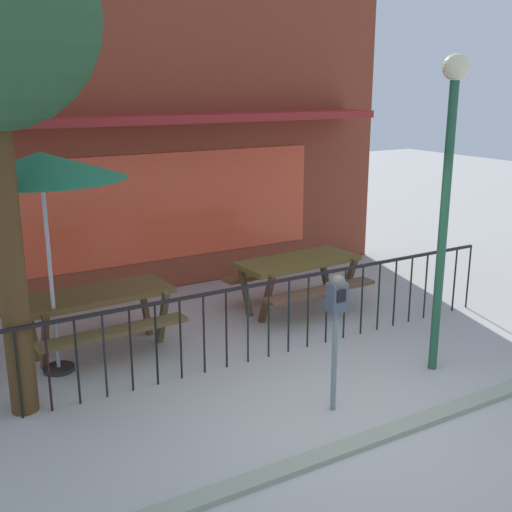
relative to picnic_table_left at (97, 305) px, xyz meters
The scene contains 9 objects.
ground 3.41m from the picnic_table_left, 62.04° to the right, with size 40.00×40.00×0.00m, color #ACAAA3.
pub_storefront 3.28m from the picnic_table_left, 53.57° to the left, with size 8.62×1.33×5.12m.
patio_fence_front 2.00m from the picnic_table_left, 38.04° to the right, with size 7.26×0.04×0.97m.
picnic_table_left is the anchor object (origin of this frame).
picnic_table_right 2.98m from the picnic_table_left, ahead, with size 1.86×1.44×0.79m.
patio_umbrella 1.88m from the picnic_table_left, 151.98° to the right, with size 1.82×1.82×2.54m.
parking_meter_near 3.16m from the picnic_table_left, 59.18° to the right, with size 0.18×0.17×1.45m.
street_lamp 4.41m from the picnic_table_left, 37.85° to the right, with size 0.28×0.28×3.54m.
curb_edge 3.74m from the picnic_table_left, 64.80° to the right, with size 12.07×0.20×0.11m, color gray.
Camera 1 is at (-3.64, -4.35, 3.23)m, focal length 44.40 mm.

